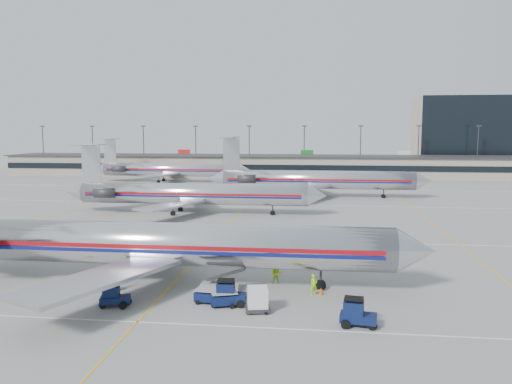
# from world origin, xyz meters

# --- Properties ---
(ground) EXTENTS (260.00, 260.00, 0.00)m
(ground) POSITION_xyz_m (0.00, 0.00, 0.00)
(ground) COLOR gray
(ground) RESTS_ON ground
(apron_markings) EXTENTS (160.00, 0.15, 0.02)m
(apron_markings) POSITION_xyz_m (0.00, 10.00, 0.01)
(apron_markings) COLOR silver
(apron_markings) RESTS_ON ground
(terminal) EXTENTS (162.00, 17.00, 6.25)m
(terminal) POSITION_xyz_m (0.00, 97.97, 3.16)
(terminal) COLOR gray
(terminal) RESTS_ON ground
(light_mast_row) EXTENTS (163.60, 0.40, 15.28)m
(light_mast_row) POSITION_xyz_m (0.00, 112.00, 8.58)
(light_mast_row) COLOR #38383D
(light_mast_row) RESTS_ON ground
(distant_building) EXTENTS (30.00, 20.00, 25.00)m
(distant_building) POSITION_xyz_m (62.00, 128.00, 12.50)
(distant_building) COLOR tan
(distant_building) RESTS_ON ground
(jet_foreground) EXTENTS (48.64, 28.64, 12.73)m
(jet_foreground) POSITION_xyz_m (-2.40, -8.90, 3.69)
(jet_foreground) COLOR silver
(jet_foreground) RESTS_ON ground
(jet_second_row) EXTENTS (44.14, 25.99, 11.55)m
(jet_second_row) POSITION_xyz_m (-8.31, 28.61, 3.35)
(jet_second_row) COLOR silver
(jet_second_row) RESTS_ON ground
(jet_third_row) EXTENTS (46.04, 28.32, 12.59)m
(jet_third_row) POSITION_xyz_m (12.18, 51.82, 3.66)
(jet_third_row) COLOR silver
(jet_third_row) RESTS_ON ground
(jet_back_row) EXTENTS (42.97, 26.43, 11.75)m
(jet_back_row) POSITION_xyz_m (-26.30, 77.38, 3.41)
(jet_back_row) COLOR silver
(jet_back_row) RESTS_ON ground
(tug_left) EXTENTS (2.49, 1.69, 1.85)m
(tug_left) POSITION_xyz_m (-2.98, -15.12, 0.84)
(tug_left) COLOR #0B163E
(tug_left) RESTS_ON ground
(tug_center) EXTENTS (2.55, 1.34, 2.04)m
(tug_center) POSITION_xyz_m (5.89, -13.75, 0.93)
(tug_center) COLOR #0B163E
(tug_center) RESTS_ON ground
(tug_right) EXTENTS (2.69, 1.64, 2.06)m
(tug_right) POSITION_xyz_m (15.57, -16.95, 0.94)
(tug_right) COLOR #0B163E
(tug_right) RESTS_ON ground
(cart_inner) EXTENTS (2.08, 1.55, 1.10)m
(cart_inner) POSITION_xyz_m (4.17, -13.39, 0.59)
(cart_inner) COLOR #0B163E
(cart_inner) RESTS_ON ground
(cart_outer) EXTENTS (2.32, 1.92, 1.13)m
(cart_outer) POSITION_xyz_m (5.59, -13.98, 0.60)
(cart_outer) COLOR #0B163E
(cart_outer) RESTS_ON ground
(uld_container) EXTENTS (2.07, 1.83, 1.91)m
(uld_container) POSITION_xyz_m (8.35, -14.93, 0.96)
(uld_container) COLOR #2D2D30
(uld_container) RESTS_ON ground
(belt_loader) EXTENTS (3.86, 1.21, 2.05)m
(belt_loader) POSITION_xyz_m (4.66, -10.32, 0.55)
(belt_loader) COLOR gray
(belt_loader) RESTS_ON ground
(ramp_worker_near) EXTENTS (0.78, 0.73, 1.78)m
(ramp_worker_near) POSITION_xyz_m (12.59, -10.52, 0.89)
(ramp_worker_near) COLOR #9BE615
(ramp_worker_near) RESTS_ON ground
(ramp_worker_far) EXTENTS (1.05, 0.88, 1.94)m
(ramp_worker_far) POSITION_xyz_m (9.23, -7.85, 0.97)
(ramp_worker_far) COLOR #ABE715
(ramp_worker_far) RESTS_ON ground
(cone_right) EXTENTS (0.54, 0.54, 0.60)m
(cone_right) POSITION_xyz_m (13.19, -10.39, 0.30)
(cone_right) COLOR #D74E07
(cone_right) RESTS_ON ground
(cone_left) EXTENTS (0.59, 0.59, 0.68)m
(cone_left) POSITION_xyz_m (-9.46, -10.72, 0.34)
(cone_left) COLOR #D74E07
(cone_left) RESTS_ON ground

